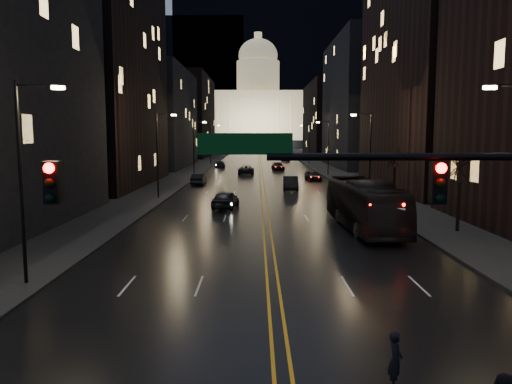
{
  "coord_description": "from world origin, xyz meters",
  "views": [
    {
      "loc": [
        -0.73,
        -11.58,
        6.71
      ],
      "look_at": [
        -0.77,
        13.86,
        3.78
      ],
      "focal_mm": 35.0,
      "sensor_mm": 36.0,
      "label": 1
    }
  ],
  "objects_px": {
    "bus": "(364,205)",
    "pedestrian_a": "(395,360)",
    "oncoming_car_a": "(226,199)",
    "receding_car_a": "(290,183)",
    "oncoming_car_b": "(199,179)"
  },
  "relations": [
    {
      "from": "bus",
      "to": "pedestrian_a",
      "type": "height_order",
      "value": "bus"
    },
    {
      "from": "oncoming_car_a",
      "to": "receding_car_a",
      "type": "distance_m",
      "value": 16.66
    },
    {
      "from": "oncoming_car_a",
      "to": "pedestrian_a",
      "type": "height_order",
      "value": "oncoming_car_a"
    },
    {
      "from": "oncoming_car_b",
      "to": "receding_car_a",
      "type": "distance_m",
      "value": 13.54
    },
    {
      "from": "bus",
      "to": "oncoming_car_a",
      "type": "relative_size",
      "value": 2.59
    },
    {
      "from": "receding_car_a",
      "to": "pedestrian_a",
      "type": "bearing_deg",
      "value": -87.95
    },
    {
      "from": "bus",
      "to": "receding_car_a",
      "type": "relative_size",
      "value": 2.47
    },
    {
      "from": "oncoming_car_a",
      "to": "receding_car_a",
      "type": "xyz_separation_m",
      "value": [
        6.94,
        15.14,
        0.01
      ]
    },
    {
      "from": "oncoming_car_a",
      "to": "pedestrian_a",
      "type": "bearing_deg",
      "value": 108.78
    },
    {
      "from": "oncoming_car_a",
      "to": "pedestrian_a",
      "type": "xyz_separation_m",
      "value": [
        6.5,
        -32.42,
        -0.05
      ]
    },
    {
      "from": "bus",
      "to": "oncoming_car_b",
      "type": "xyz_separation_m",
      "value": [
        -15.44,
        31.58,
        -0.99
      ]
    },
    {
      "from": "oncoming_car_a",
      "to": "oncoming_car_b",
      "type": "xyz_separation_m",
      "value": [
        -4.93,
        21.64,
        -0.06
      ]
    },
    {
      "from": "oncoming_car_b",
      "to": "pedestrian_a",
      "type": "distance_m",
      "value": 55.26
    },
    {
      "from": "pedestrian_a",
      "to": "oncoming_car_b",
      "type": "bearing_deg",
      "value": 23.12
    },
    {
      "from": "receding_car_a",
      "to": "bus",
      "type": "bearing_deg",
      "value": -79.34
    }
  ]
}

